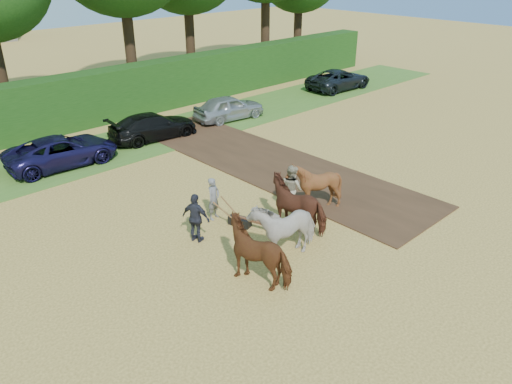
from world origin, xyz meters
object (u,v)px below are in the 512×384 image
(spectator_near, at_px, (292,189))
(parked_cars, at_px, (167,123))
(plough_team, at_px, (289,214))
(spectator_far, at_px, (196,218))

(spectator_near, xyz_separation_m, parked_cars, (1.67, 10.84, -0.26))
(spectator_near, distance_m, plough_team, 2.07)
(spectator_near, xyz_separation_m, spectator_far, (-4.01, 0.76, -0.07))
(spectator_near, distance_m, parked_cars, 10.97)
(spectator_near, height_order, parked_cars, spectator_near)
(plough_team, height_order, parked_cars, plough_team)
(spectator_far, relative_size, plough_team, 0.27)
(spectator_near, bearing_deg, plough_team, 136.27)
(spectator_far, bearing_deg, plough_team, -151.88)
(plough_team, distance_m, parked_cars, 12.61)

